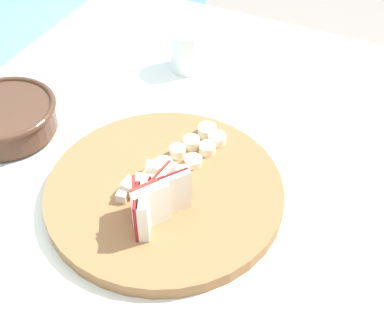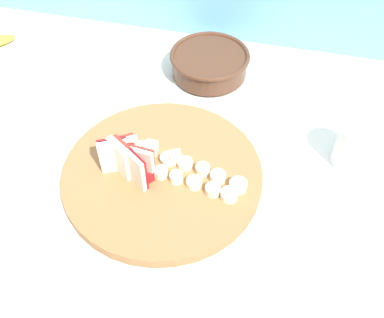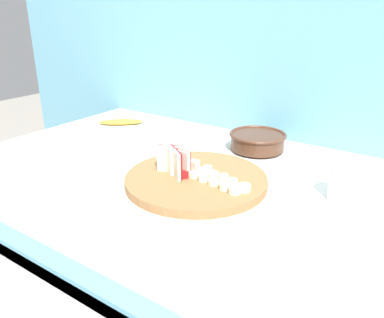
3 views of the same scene
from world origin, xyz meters
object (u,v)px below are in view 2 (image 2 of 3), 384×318
Objects in this scene: apple_wedge_fan at (126,158)px; apple_dice_pile at (151,159)px; ceramic_bowl at (210,63)px; cutting_board at (162,175)px; banana_slice_rows at (202,178)px; small_jar at (355,147)px.

apple_dice_pile is at bearing 38.40° from apple_wedge_fan.
ceramic_bowl reaches higher than apple_dice_pile.
banana_slice_rows is (0.07, -0.01, 0.02)m from cutting_board.
apple_wedge_fan is (-0.06, -0.01, 0.04)m from cutting_board.
apple_wedge_fan is 1.24× the size of small_jar.
apple_dice_pile reaches higher than banana_slice_rows.
apple_wedge_fan reaches higher than banana_slice_rows.
apple_dice_pile is (-0.02, 0.01, 0.02)m from cutting_board.
banana_slice_rows reaches higher than cutting_board.
cutting_board is 2.19× the size of banana_slice_rows.
ceramic_bowl is 2.15× the size of small_jar.
apple_dice_pile is 0.54× the size of ceramic_bowl.
ceramic_bowl reaches higher than banana_slice_rows.
cutting_board is 0.07m from apple_wedge_fan.
cutting_board is 3.52× the size of apple_wedge_fan.
apple_wedge_fan reaches higher than cutting_board.
small_jar reaches higher than ceramic_bowl.
cutting_board is 0.31m from ceramic_bowl.
cutting_board is 0.03m from apple_dice_pile.
small_jar reaches higher than banana_slice_rows.
apple_wedge_fan is 0.40m from small_jar.
apple_wedge_fan is 0.13m from banana_slice_rows.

